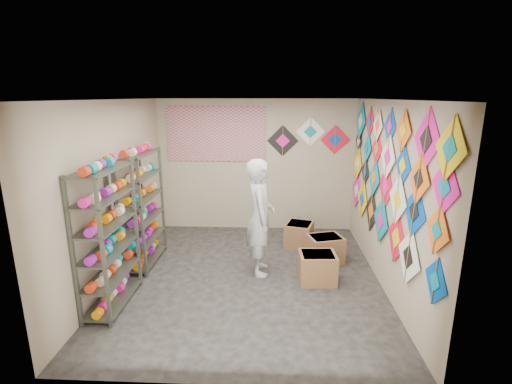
{
  "coord_description": "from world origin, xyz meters",
  "views": [
    {
      "loc": [
        0.36,
        -5.27,
        2.75
      ],
      "look_at": [
        0.1,
        0.3,
        1.3
      ],
      "focal_mm": 26.0,
      "sensor_mm": 36.0,
      "label": 1
    }
  ],
  "objects_px": {
    "carton_a": "(317,268)",
    "carton_b": "(325,249)",
    "carton_c": "(299,235)",
    "shelf_rack_front": "(108,238)",
    "shopkeeper": "(260,217)",
    "shelf_rack_back": "(142,209)"
  },
  "relations": [
    {
      "from": "carton_a",
      "to": "carton_b",
      "type": "height_order",
      "value": "same"
    },
    {
      "from": "carton_a",
      "to": "carton_c",
      "type": "xyz_separation_m",
      "value": [
        -0.19,
        1.37,
        -0.0
      ]
    },
    {
      "from": "shelf_rack_front",
      "to": "carton_c",
      "type": "xyz_separation_m",
      "value": [
        2.64,
        2.13,
        -0.72
      ]
    },
    {
      "from": "shopkeeper",
      "to": "carton_c",
      "type": "distance_m",
      "value": 1.46
    },
    {
      "from": "carton_c",
      "to": "carton_a",
      "type": "bearing_deg",
      "value": -65.86
    },
    {
      "from": "shelf_rack_back",
      "to": "carton_b",
      "type": "bearing_deg",
      "value": 3.37
    },
    {
      "from": "shelf_rack_front",
      "to": "shelf_rack_back",
      "type": "relative_size",
      "value": 1.0
    },
    {
      "from": "shopkeeper",
      "to": "carton_c",
      "type": "xyz_separation_m",
      "value": [
        0.69,
        1.08,
        -0.69
      ]
    },
    {
      "from": "shopkeeper",
      "to": "carton_b",
      "type": "relative_size",
      "value": 3.32
    },
    {
      "from": "shelf_rack_front",
      "to": "carton_b",
      "type": "distance_m",
      "value": 3.46
    },
    {
      "from": "carton_c",
      "to": "shopkeeper",
      "type": "bearing_deg",
      "value": -106.22
    },
    {
      "from": "carton_b",
      "to": "carton_c",
      "type": "height_order",
      "value": "same"
    },
    {
      "from": "shelf_rack_front",
      "to": "shelf_rack_back",
      "type": "distance_m",
      "value": 1.3
    },
    {
      "from": "shopkeeper",
      "to": "carton_a",
      "type": "relative_size",
      "value": 3.38
    },
    {
      "from": "shelf_rack_back",
      "to": "carton_c",
      "type": "distance_m",
      "value": 2.86
    },
    {
      "from": "shelf_rack_front",
      "to": "shelf_rack_back",
      "type": "height_order",
      "value": "same"
    },
    {
      "from": "shelf_rack_front",
      "to": "carton_a",
      "type": "distance_m",
      "value": 3.02
    },
    {
      "from": "shelf_rack_front",
      "to": "carton_b",
      "type": "xyz_separation_m",
      "value": [
        3.04,
        1.48,
        -0.72
      ]
    },
    {
      "from": "shelf_rack_back",
      "to": "carton_a",
      "type": "xyz_separation_m",
      "value": [
        2.83,
        -0.54,
        -0.72
      ]
    },
    {
      "from": "shopkeeper",
      "to": "carton_c",
      "type": "height_order",
      "value": "shopkeeper"
    },
    {
      "from": "shelf_rack_back",
      "to": "carton_a",
      "type": "relative_size",
      "value": 3.49
    },
    {
      "from": "shopkeeper",
      "to": "carton_b",
      "type": "height_order",
      "value": "shopkeeper"
    }
  ]
}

